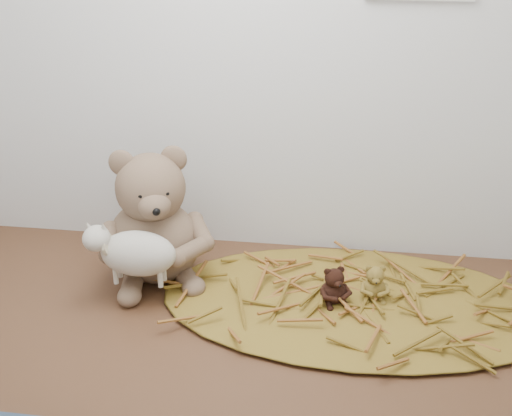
% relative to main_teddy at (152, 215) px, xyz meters
% --- Properties ---
extents(alcove_shell, '(1.20, 0.60, 0.90)m').
position_rel_main_teddy_xyz_m(alcove_shell, '(0.14, -0.05, 0.32)').
color(alcove_shell, '#3D2315').
rests_on(alcove_shell, ground).
extents(straw_bed, '(0.67, 0.39, 0.01)m').
position_rel_main_teddy_xyz_m(straw_bed, '(0.36, -0.05, -0.12)').
color(straw_bed, brown).
rests_on(straw_bed, shelf_floor).
extents(main_teddy, '(0.27, 0.27, 0.25)m').
position_rel_main_teddy_xyz_m(main_teddy, '(0.00, 0.00, 0.00)').
color(main_teddy, '#7A5F4B').
rests_on(main_teddy, shelf_floor).
extents(toy_lamb, '(0.17, 0.10, 0.11)m').
position_rel_main_teddy_xyz_m(toy_lamb, '(0.00, -0.09, -0.03)').
color(toy_lamb, beige).
rests_on(toy_lamb, main_teddy).
extents(mini_teddy_tan, '(0.05, 0.06, 0.06)m').
position_rel_main_teddy_xyz_m(mini_teddy_tan, '(0.40, -0.04, -0.08)').
color(mini_teddy_tan, olive).
rests_on(mini_teddy_tan, straw_bed).
extents(mini_teddy_brown, '(0.07, 0.08, 0.07)m').
position_rel_main_teddy_xyz_m(mini_teddy_brown, '(0.33, -0.06, -0.08)').
color(mini_teddy_brown, black).
rests_on(mini_teddy_brown, straw_bed).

